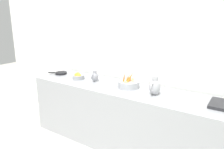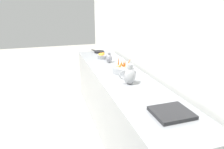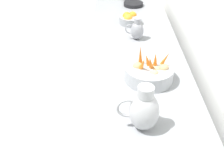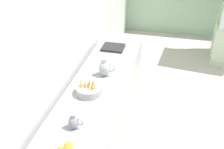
{
  "view_description": "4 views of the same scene",
  "coord_description": "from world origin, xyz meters",
  "px_view_note": "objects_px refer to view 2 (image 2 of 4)",
  "views": [
    {
      "loc": [
        1.02,
        1.33,
        1.9
      ],
      "look_at": [
        -1.35,
        -0.24,
        1.14
      ],
      "focal_mm": 34.14,
      "sensor_mm": 36.0,
      "label": 1
    },
    {
      "loc": [
        -0.56,
        2.5,
        1.85
      ],
      "look_at": [
        -1.3,
        0.17,
        1.0
      ],
      "focal_mm": 32.08,
      "sensor_mm": 36.0,
      "label": 2
    },
    {
      "loc": [
        -1.31,
        1.4,
        1.94
      ],
      "look_at": [
        -1.31,
        0.15,
        1.11
      ],
      "focal_mm": 45.04,
      "sensor_mm": 36.0,
      "label": 3
    },
    {
      "loc": [
        -0.72,
        -2.36,
        2.68
      ],
      "look_at": [
        -1.31,
        0.1,
        1.11
      ],
      "focal_mm": 40.31,
      "sensor_mm": 36.0,
      "label": 4
    }
  ],
  "objects_px": {
    "orange_bowl": "(102,56)",
    "metal_pitcher_tall": "(129,75)",
    "vegetable_colander": "(123,69)",
    "skillet_on_counter": "(99,52)",
    "metal_pitcher_short": "(109,58)"
  },
  "relations": [
    {
      "from": "skillet_on_counter",
      "to": "orange_bowl",
      "type": "bearing_deg",
      "value": 82.47
    },
    {
      "from": "metal_pitcher_tall",
      "to": "metal_pitcher_short",
      "type": "xyz_separation_m",
      "value": [
        -0.04,
        -1.02,
        -0.03
      ]
    },
    {
      "from": "skillet_on_counter",
      "to": "metal_pitcher_tall",
      "type": "bearing_deg",
      "value": 87.98
    },
    {
      "from": "metal_pitcher_tall",
      "to": "skillet_on_counter",
      "type": "relative_size",
      "value": 0.81
    },
    {
      "from": "vegetable_colander",
      "to": "metal_pitcher_short",
      "type": "xyz_separation_m",
      "value": [
        0.03,
        -0.59,
        0.02
      ]
    },
    {
      "from": "vegetable_colander",
      "to": "metal_pitcher_tall",
      "type": "height_order",
      "value": "metal_pitcher_tall"
    },
    {
      "from": "metal_pitcher_tall",
      "to": "vegetable_colander",
      "type": "bearing_deg",
      "value": -100.2
    },
    {
      "from": "metal_pitcher_tall",
      "to": "metal_pitcher_short",
      "type": "relative_size",
      "value": 1.43
    },
    {
      "from": "metal_pitcher_tall",
      "to": "skillet_on_counter",
      "type": "height_order",
      "value": "metal_pitcher_tall"
    },
    {
      "from": "orange_bowl",
      "to": "metal_pitcher_tall",
      "type": "distance_m",
      "value": 1.33
    },
    {
      "from": "orange_bowl",
      "to": "skillet_on_counter",
      "type": "height_order",
      "value": "orange_bowl"
    },
    {
      "from": "vegetable_colander",
      "to": "metal_pitcher_short",
      "type": "height_order",
      "value": "vegetable_colander"
    },
    {
      "from": "orange_bowl",
      "to": "metal_pitcher_short",
      "type": "relative_size",
      "value": 1.07
    },
    {
      "from": "orange_bowl",
      "to": "metal_pitcher_tall",
      "type": "xyz_separation_m",
      "value": [
        0.0,
        1.33,
        0.07
      ]
    },
    {
      "from": "orange_bowl",
      "to": "vegetable_colander",
      "type": "bearing_deg",
      "value": 94.86
    }
  ]
}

